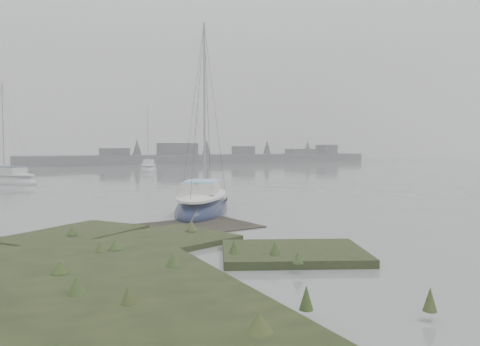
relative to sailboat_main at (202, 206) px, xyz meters
name	(u,v)px	position (x,y,z in m)	size (l,w,h in m)	color
ground	(78,180)	(-1.62, 22.10, -0.27)	(160.00, 160.00, 0.00)	slate
far_shoreline	(214,158)	(25.22, 53.99, 0.58)	(60.00, 8.00, 4.15)	#4C4F51
sailboat_main	(202,206)	(0.00, 0.00, 0.00)	(4.94, 6.31, 8.69)	#121937
sailboat_white	(10,180)	(-6.64, 20.74, -0.02)	(4.57, 5.93, 8.15)	silver
sailboat_far_b	(148,168)	(7.84, 33.89, -0.02)	(3.28, 5.96, 8.00)	silver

